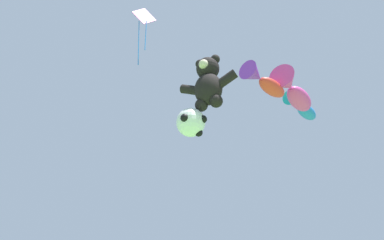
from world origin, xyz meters
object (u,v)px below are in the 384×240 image
fish_kite_cobalt (301,106)px  soccer_ball_kite (191,122)px  fish_kite_magenta (293,91)px  diamond_kite (144,21)px  teddy_bear_kite (208,83)px  fish_kite_crimson (263,81)px

fish_kite_cobalt → soccer_ball_kite: bearing=-133.7°
fish_kite_magenta → diamond_kite: (-4.66, -2.43, 3.16)m
teddy_bear_kite → fish_kite_cobalt: size_ratio=1.04×
soccer_ball_kite → fish_kite_cobalt: bearing=46.3°
teddy_bear_kite → soccer_ball_kite: (-0.63, -0.04, -1.44)m
fish_kite_crimson → diamond_kite: 5.45m
soccer_ball_kite → fish_kite_crimson: (2.53, -0.08, 0.76)m
fish_kite_magenta → soccer_ball_kite: bearing=-156.3°
fish_kite_magenta → diamond_kite: size_ratio=0.87×
teddy_bear_kite → fish_kite_crimson: size_ratio=1.10×
fish_kite_cobalt → diamond_kite: (-4.58, -4.28, 2.68)m
fish_kite_cobalt → fish_kite_crimson: bearing=-99.5°
soccer_ball_kite → fish_kite_crimson: size_ratio=0.54×
fish_kite_crimson → fish_kite_magenta: (0.62, 1.47, 0.38)m
fish_kite_crimson → fish_kite_cobalt: (0.55, 3.31, 0.85)m
soccer_ball_kite → teddy_bear_kite: bearing=3.8°
fish_kite_magenta → fish_kite_cobalt: (-0.07, 1.85, 0.48)m
diamond_kite → teddy_bear_kite: bearing=27.1°
soccer_ball_kite → fish_kite_cobalt: 4.75m
teddy_bear_kite → fish_kite_crimson: (1.91, -0.12, -0.67)m
fish_kite_crimson → fish_kite_cobalt: fish_kite_cobalt is taller
soccer_ball_kite → fish_kite_magenta: bearing=23.7°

